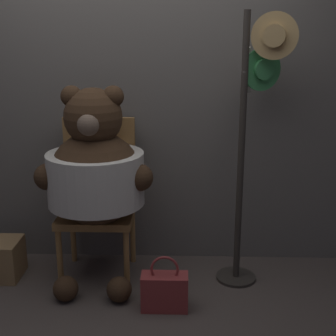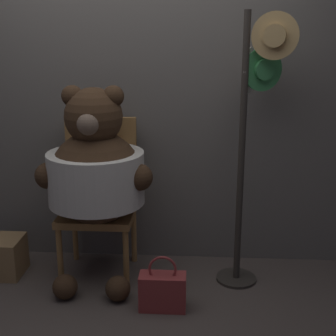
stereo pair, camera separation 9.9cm
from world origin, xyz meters
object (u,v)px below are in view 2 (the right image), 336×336
(chair, at_px, (100,193))
(hat_display_rack, at_px, (252,118))
(teddy_bear, at_px, (96,172))
(handbag_on_ground, at_px, (163,291))

(chair, bearing_deg, hat_display_rack, -6.13)
(teddy_bear, bearing_deg, hat_display_rack, 3.33)
(chair, height_order, teddy_bear, teddy_bear)
(chair, relative_size, hat_display_rack, 0.61)
(handbag_on_ground, bearing_deg, chair, 132.64)
(chair, relative_size, handbag_on_ground, 3.05)
(chair, distance_m, handbag_on_ground, 0.85)
(teddy_bear, xyz_separation_m, handbag_on_ground, (0.47, -0.36, -0.66))
(teddy_bear, xyz_separation_m, hat_display_rack, (1.03, 0.06, 0.37))
(handbag_on_ground, bearing_deg, hat_display_rack, 37.12)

